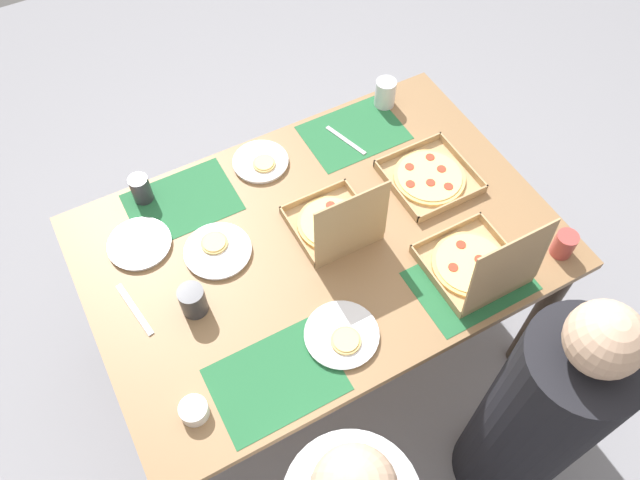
% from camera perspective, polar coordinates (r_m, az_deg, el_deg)
% --- Properties ---
extents(ground_plane, '(6.00, 6.00, 0.00)m').
position_cam_1_polar(ground_plane, '(2.71, 0.00, -9.24)').
color(ground_plane, gray).
extents(dining_table, '(1.50, 1.02, 0.78)m').
position_cam_1_polar(dining_table, '(2.13, 0.00, -1.65)').
color(dining_table, '#3F3328').
rests_on(dining_table, ground_plane).
extents(placemat_near_left, '(0.36, 0.26, 0.00)m').
position_cam_1_polar(placemat_near_left, '(2.34, 3.08, 9.73)').
color(placemat_near_left, '#236638').
rests_on(placemat_near_left, dining_table).
extents(placemat_near_right, '(0.36, 0.26, 0.00)m').
position_cam_1_polar(placemat_near_right, '(2.18, -12.44, 3.38)').
color(placemat_near_right, '#236638').
rests_on(placemat_near_right, dining_table).
extents(placemat_far_left, '(0.36, 0.26, 0.00)m').
position_cam_1_polar(placemat_far_left, '(2.01, 13.51, -3.64)').
color(placemat_far_left, '#236638').
rests_on(placemat_far_left, dining_table).
extents(placemat_far_right, '(0.36, 0.26, 0.00)m').
position_cam_1_polar(placemat_far_right, '(1.81, -4.02, -12.55)').
color(placemat_far_right, '#236638').
rests_on(placemat_far_right, dining_table).
extents(pizza_box_corner_right, '(0.28, 0.28, 0.31)m').
position_cam_1_polar(pizza_box_corner_right, '(1.99, 14.19, -2.23)').
color(pizza_box_corner_right, tan).
rests_on(pizza_box_corner_right, dining_table).
extents(pizza_box_corner_left, '(0.25, 0.26, 0.29)m').
position_cam_1_polar(pizza_box_corner_left, '(2.02, 1.39, 1.51)').
color(pizza_box_corner_left, tan).
rests_on(pizza_box_corner_left, dining_table).
extents(pizza_box_center, '(0.28, 0.28, 0.04)m').
position_cam_1_polar(pizza_box_center, '(2.21, 9.91, 5.63)').
color(pizza_box_center, tan).
rests_on(pizza_box_center, dining_table).
extents(plate_near_left, '(0.22, 0.22, 0.03)m').
position_cam_1_polar(plate_near_left, '(2.03, -9.30, -0.93)').
color(plate_near_left, white).
rests_on(plate_near_left, dining_table).
extents(plate_far_right, '(0.21, 0.21, 0.02)m').
position_cam_1_polar(plate_far_right, '(2.10, -16.08, -0.36)').
color(plate_far_right, white).
rests_on(plate_far_right, dining_table).
extents(plate_far_left, '(0.20, 0.20, 0.03)m').
position_cam_1_polar(plate_far_left, '(2.24, -5.39, 7.07)').
color(plate_far_left, white).
rests_on(plate_far_left, dining_table).
extents(plate_near_right, '(0.22, 0.22, 0.03)m').
position_cam_1_polar(plate_near_right, '(1.86, 2.02, -8.68)').
color(plate_near_right, white).
rests_on(plate_near_right, dining_table).
extents(cup_clear_left, '(0.07, 0.07, 0.09)m').
position_cam_1_polar(cup_clear_left, '(2.12, 21.32, -0.35)').
color(cup_clear_left, '#BF4742').
rests_on(cup_clear_left, dining_table).
extents(cup_red, '(0.08, 0.08, 0.10)m').
position_cam_1_polar(cup_red, '(1.90, -11.49, -5.41)').
color(cup_red, '#333338').
rests_on(cup_red, dining_table).
extents(cup_spare, '(0.07, 0.07, 0.10)m').
position_cam_1_polar(cup_spare, '(2.18, -15.98, 4.49)').
color(cup_spare, '#333338').
rests_on(cup_spare, dining_table).
extents(cup_dark, '(0.08, 0.08, 0.11)m').
position_cam_1_polar(cup_dark, '(2.42, 5.95, 13.15)').
color(cup_dark, silver).
rests_on(cup_dark, dining_table).
extents(condiment_bowl, '(0.08, 0.08, 0.05)m').
position_cam_1_polar(condiment_bowl, '(1.79, -11.39, -14.96)').
color(condiment_bowl, white).
rests_on(condiment_bowl, dining_table).
extents(knife_by_far_left, '(0.05, 0.21, 0.00)m').
position_cam_1_polar(knife_by_far_left, '(1.98, -16.51, -6.07)').
color(knife_by_far_left, '#B7B7BC').
rests_on(knife_by_far_left, dining_table).
extents(fork_by_far_right, '(0.07, 0.19, 0.00)m').
position_cam_1_polar(fork_by_far_right, '(2.31, 2.35, 9.05)').
color(fork_by_far_right, '#B7B7BC').
rests_on(fork_by_far_right, dining_table).
extents(diner_left_seat, '(0.32, 0.32, 1.22)m').
position_cam_1_polar(diner_left_seat, '(2.12, 18.95, -15.14)').
color(diner_left_seat, black).
rests_on(diner_left_seat, ground_plane).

